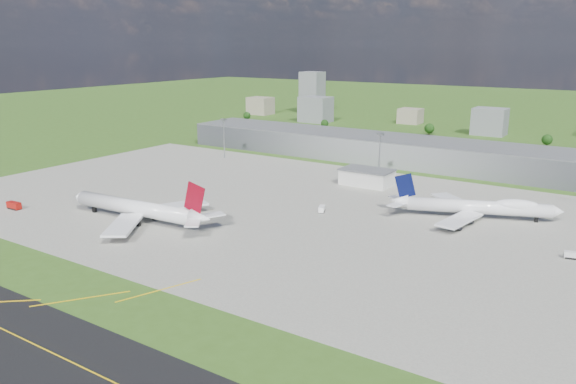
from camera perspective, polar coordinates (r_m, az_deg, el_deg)
The scene contains 21 objects.
ground at distance 350.11m, azimuth 10.05°, elevation 2.60°, with size 1400.00×1400.00×0.00m, color #375A1C.
apron at distance 250.53m, azimuth 2.05°, elevation -2.05°, with size 360.00×190.00×0.08m, color gray.
terminal at distance 362.25m, azimuth 11.05°, elevation 4.17°, with size 300.00×42.00×15.00m, color gray.
ops_building at distance 300.70m, azimuth 8.01°, elevation 1.46°, with size 26.00×16.00×8.00m, color silver.
mast_west at distance 369.22m, azimuth -6.53°, elevation 6.16°, with size 3.50×2.00×25.90m.
mast_center at distance 311.29m, azimuth 9.30°, elevation 4.45°, with size 3.50×2.00×25.90m.
airliner_red_twin at distance 243.52m, azimuth -14.85°, elevation -1.69°, with size 76.28×59.35×20.93m.
airliner_blue_quad at distance 252.93m, azimuth 18.73°, elevation -1.47°, with size 68.59×52.32×18.65m.
fire_truck at distance 282.94m, azimuth -26.07°, elevation -1.27°, with size 7.51×3.14×3.32m.
tug_yellow at distance 238.38m, azimuth -16.74°, elevation -3.37°, with size 3.70×3.26×1.64m.
van_white_near at distance 250.45m, azimuth 3.45°, elevation -1.75°, with size 4.24×5.91×2.73m.
van_white_far at distance 220.28m, azimuth 26.87°, elevation -5.77°, with size 5.34×3.24×2.56m.
bldg_far_w at distance 604.01m, azimuth -2.82°, elevation 8.74°, with size 24.00×20.00×18.00m, color gray.
bldg_w at distance 543.31m, azimuth 2.82°, elevation 8.38°, with size 28.00×22.00×24.00m, color slate.
bldg_cw at distance 545.12m, azimuth 12.32°, elevation 7.56°, with size 20.00×18.00×14.00m, color gray.
bldg_c at distance 492.51m, azimuth 19.80°, elevation 6.75°, with size 26.00×20.00×22.00m, color slate.
bldg_tall_w at distance 614.02m, azimuth 2.47°, elevation 10.06°, with size 22.00×20.00×44.00m, color slate.
tree_far_w at distance 552.76m, azimuth -4.20°, elevation 7.76°, with size 7.20×7.20×8.80m.
tree_w at distance 499.21m, azimuth 3.74°, elevation 6.97°, with size 6.75×6.75×8.25m.
tree_c at distance 475.77m, azimuth 14.17°, elevation 6.29°, with size 8.10×8.10×9.90m.
tree_e at distance 449.81m, azimuth 24.83°, elevation 4.86°, with size 7.65×7.65×9.35m.
Camera 1 is at (134.18, -165.11, 72.67)m, focal length 35.00 mm.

